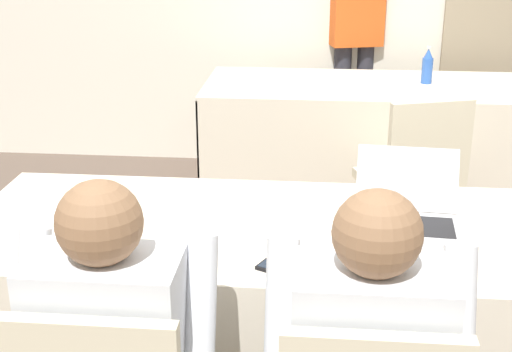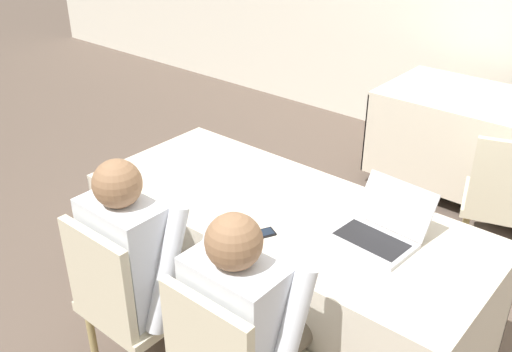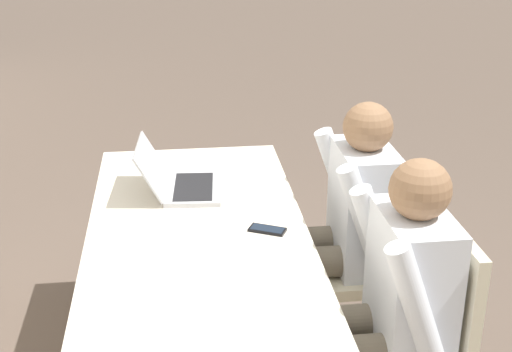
{
  "view_description": "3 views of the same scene",
  "coord_description": "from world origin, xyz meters",
  "px_view_note": "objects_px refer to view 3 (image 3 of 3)",
  "views": [
    {
      "loc": [
        0.18,
        -2.11,
        1.71
      ],
      "look_at": [
        0.0,
        -0.21,
        1.0
      ],
      "focal_mm": 50.0,
      "sensor_mm": 36.0,
      "label": 1
    },
    {
      "loc": [
        1.37,
        -1.84,
        2.14
      ],
      "look_at": [
        0.0,
        -0.21,
        1.0
      ],
      "focal_mm": 40.0,
      "sensor_mm": 36.0,
      "label": 2
    },
    {
      "loc": [
        -2.28,
        0.07,
        1.95
      ],
      "look_at": [
        0.0,
        -0.21,
        1.0
      ],
      "focal_mm": 50.0,
      "sensor_mm": 36.0,
      "label": 3
    }
  ],
  "objects_px": {
    "person_checkered_shirt": "(388,301)",
    "cell_phone": "(267,230)",
    "person_white_shirt": "(344,220)",
    "laptop": "(180,182)",
    "chair_near_left": "(413,338)",
    "chair_near_right": "(366,252)"
  },
  "relations": [
    {
      "from": "cell_phone",
      "to": "chair_near_right",
      "type": "distance_m",
      "value": 0.58
    },
    {
      "from": "cell_phone",
      "to": "person_white_shirt",
      "type": "height_order",
      "value": "person_white_shirt"
    },
    {
      "from": "chair_near_left",
      "to": "person_white_shirt",
      "type": "distance_m",
      "value": 0.65
    },
    {
      "from": "laptop",
      "to": "person_white_shirt",
      "type": "distance_m",
      "value": 0.7
    },
    {
      "from": "laptop",
      "to": "chair_near_left",
      "type": "xyz_separation_m",
      "value": [
        -0.78,
        -0.77,
        -0.3
      ]
    },
    {
      "from": "laptop",
      "to": "chair_near_left",
      "type": "bearing_deg",
      "value": -130.95
    },
    {
      "from": "person_white_shirt",
      "to": "cell_phone",
      "type": "bearing_deg",
      "value": -55.33
    },
    {
      "from": "laptop",
      "to": "chair_near_right",
      "type": "distance_m",
      "value": 0.84
    },
    {
      "from": "chair_near_right",
      "to": "person_white_shirt",
      "type": "bearing_deg",
      "value": -90.0
    },
    {
      "from": "chair_near_left",
      "to": "person_checkered_shirt",
      "type": "xyz_separation_m",
      "value": [
        -0.0,
        0.1,
        0.16
      ]
    },
    {
      "from": "cell_phone",
      "to": "chair_near_left",
      "type": "distance_m",
      "value": 0.65
    },
    {
      "from": "chair_near_right",
      "to": "person_checkered_shirt",
      "type": "distance_m",
      "value": 0.65
    },
    {
      "from": "chair_near_left",
      "to": "person_white_shirt",
      "type": "xyz_separation_m",
      "value": [
        0.62,
        0.1,
        0.16
      ]
    },
    {
      "from": "chair_near_left",
      "to": "person_checkered_shirt",
      "type": "height_order",
      "value": "person_checkered_shirt"
    },
    {
      "from": "chair_near_left",
      "to": "person_white_shirt",
      "type": "relative_size",
      "value": 0.77
    },
    {
      "from": "chair_near_left",
      "to": "chair_near_right",
      "type": "relative_size",
      "value": 1.0
    },
    {
      "from": "person_checkered_shirt",
      "to": "person_white_shirt",
      "type": "xyz_separation_m",
      "value": [
        0.62,
        0.0,
        0.0
      ]
    },
    {
      "from": "chair_near_left",
      "to": "person_checkered_shirt",
      "type": "distance_m",
      "value": 0.19
    },
    {
      "from": "chair_near_left",
      "to": "chair_near_right",
      "type": "height_order",
      "value": "same"
    },
    {
      "from": "cell_phone",
      "to": "laptop",
      "type": "bearing_deg",
      "value": 63.94
    },
    {
      "from": "laptop",
      "to": "cell_phone",
      "type": "relative_size",
      "value": 2.44
    },
    {
      "from": "person_checkered_shirt",
      "to": "cell_phone",
      "type": "bearing_deg",
      "value": -136.22
    }
  ]
}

